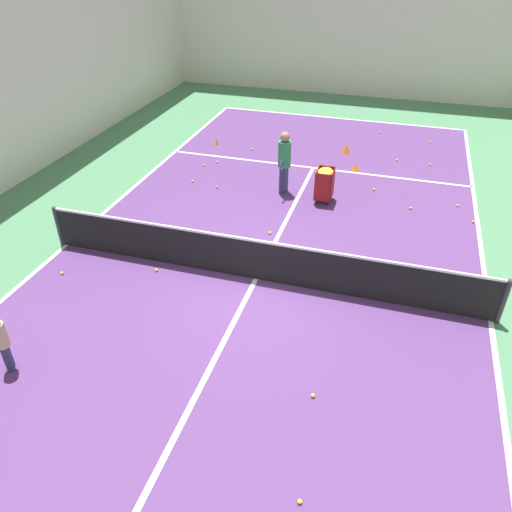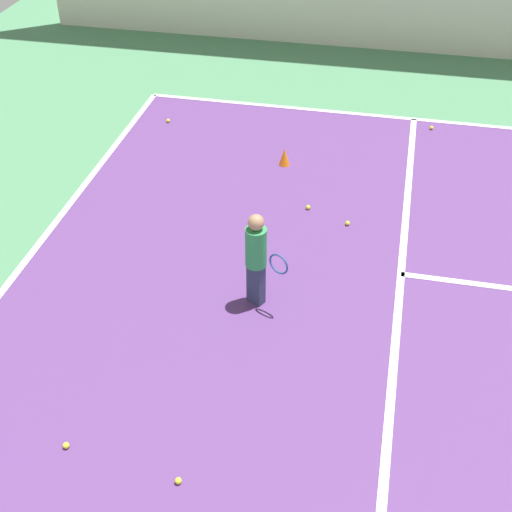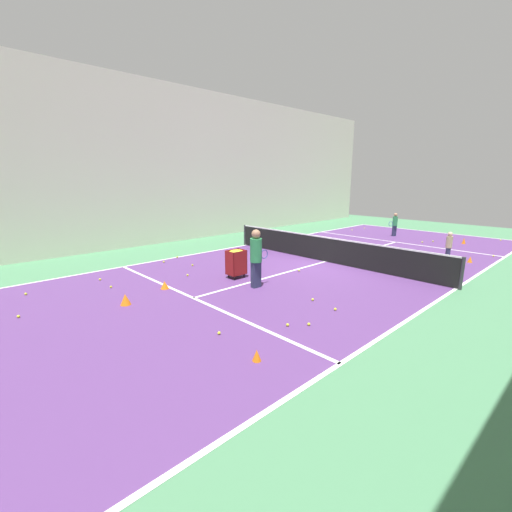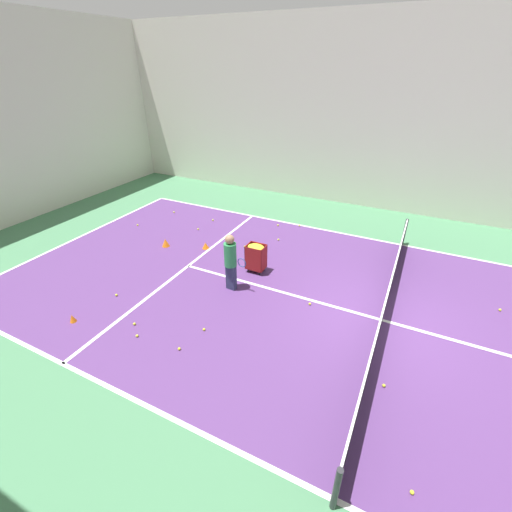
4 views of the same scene
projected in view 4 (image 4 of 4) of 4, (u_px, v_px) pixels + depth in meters
name	position (u px, v px, depth m)	size (l,w,h in m)	color
ground_plane	(382.00, 320.00, 8.99)	(33.35, 33.35, 0.00)	#477F56
court_playing_area	(382.00, 320.00, 8.99)	(9.47, 22.57, 0.00)	#563370
line_baseline_far	(82.00, 236.00, 13.33)	(9.47, 0.10, 0.00)	white
line_sideline_left	(334.00, 500.00, 5.29)	(0.10, 22.57, 0.00)	white
line_sideline_right	(401.00, 245.00, 12.68)	(0.10, 22.57, 0.00)	white
line_service_far	(188.00, 266.00, 11.38)	(9.47, 0.10, 0.00)	white
line_centre_service	(382.00, 320.00, 8.99)	(0.10, 12.42, 0.00)	white
hall_enclosure_right	(432.00, 121.00, 13.47)	(0.15, 29.65, 7.78)	silver
tennis_net	(385.00, 304.00, 8.74)	(9.77, 0.10, 1.00)	#2D2D33
coach_at_net	(231.00, 259.00, 9.75)	(0.39, 0.70, 1.78)	#2D3351
ball_cart	(256.00, 253.00, 10.78)	(0.45, 0.58, 0.96)	maroon
training_cone_2	(166.00, 243.00, 12.53)	(0.27, 0.27, 0.30)	orange
training_cone_3	(73.00, 318.00, 8.89)	(0.17, 0.17, 0.22)	orange
training_cone_4	(206.00, 245.00, 12.39)	(0.25, 0.25, 0.24)	orange
tennis_ball_1	(116.00, 295.00, 9.90)	(0.07, 0.07, 0.07)	yellow
tennis_ball_2	(299.00, 226.00, 14.11)	(0.07, 0.07, 0.07)	yellow
tennis_ball_3	(278.00, 225.00, 14.14)	(0.07, 0.07, 0.07)	yellow
tennis_ball_4	(179.00, 349.00, 8.04)	(0.07, 0.07, 0.07)	yellow
tennis_ball_5	(310.00, 304.00, 9.53)	(0.07, 0.07, 0.07)	yellow
tennis_ball_6	(278.00, 240.00, 12.99)	(0.07, 0.07, 0.07)	yellow
tennis_ball_7	(412.00, 492.00, 5.36)	(0.07, 0.07, 0.07)	yellow
tennis_ball_8	(198.00, 229.00, 13.80)	(0.07, 0.07, 0.07)	yellow
tennis_ball_9	(137.00, 336.00, 8.42)	(0.07, 0.07, 0.07)	yellow
tennis_ball_13	(134.00, 324.00, 8.80)	(0.07, 0.07, 0.07)	yellow
tennis_ball_15	(500.00, 310.00, 9.31)	(0.07, 0.07, 0.07)	yellow
tennis_ball_18	(138.00, 225.00, 14.15)	(0.07, 0.07, 0.07)	yellow
tennis_ball_19	(204.00, 329.00, 8.62)	(0.07, 0.07, 0.07)	yellow
tennis_ball_20	(384.00, 385.00, 7.13)	(0.07, 0.07, 0.07)	yellow
tennis_ball_21	(245.00, 246.00, 12.50)	(0.07, 0.07, 0.07)	yellow
tennis_ball_22	(213.00, 220.00, 14.59)	(0.07, 0.07, 0.07)	yellow
tennis_ball_23	(174.00, 212.00, 15.37)	(0.07, 0.07, 0.07)	yellow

